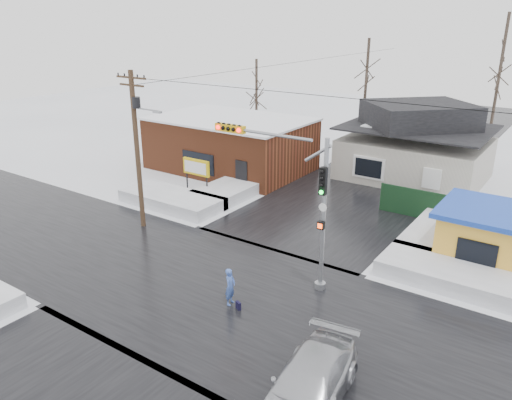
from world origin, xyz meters
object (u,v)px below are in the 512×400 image
Objects in this scene: kiosk at (486,235)px; car at (309,386)px; traffic_signal at (292,188)px; utility_pole at (137,142)px; marquee_sign at (196,168)px; pedestrian at (230,287)px.

kiosk is 0.88× the size of car.
utility_pole reaches higher than traffic_signal.
traffic_signal is 2.75× the size of marquee_sign.
pedestrian is at bearing -127.89° from kiosk.
marquee_sign is 0.55× the size of kiosk.
car is (4.67, -6.67, -3.78)m from traffic_signal.
traffic_signal is 1.52× the size of kiosk.
traffic_signal reaches higher than car.
pedestrian is (-8.06, -10.36, -0.63)m from kiosk.
utility_pole reaches higher than car.
marquee_sign is (-1.07, 5.99, -3.19)m from utility_pole.
traffic_signal is 10.39m from utility_pole.
car is (15.03, -7.20, -4.35)m from utility_pole.
traffic_signal is at bearing 117.28° from car.
kiosk is at bearing -49.36° from pedestrian.
traffic_signal is at bearing -28.09° from pedestrian.
kiosk is (17.43, 6.49, -3.65)m from utility_pole.
traffic_signal is at bearing -29.72° from marquee_sign.
traffic_signal reaches higher than marquee_sign.
marquee_sign is at bearing 132.96° from car.
kiosk is 2.76× the size of pedestrian.
pedestrian reaches higher than car.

